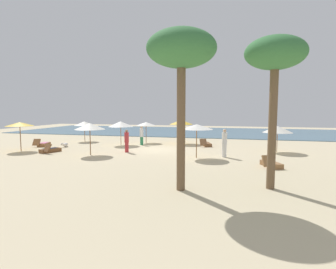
# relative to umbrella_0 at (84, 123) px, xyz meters

# --- Properties ---
(ground_plane) EXTENTS (60.00, 60.00, 0.00)m
(ground_plane) POSITION_rel_umbrella_0_xyz_m (8.42, -3.58, -1.79)
(ground_plane) COLOR beige
(ocean_water) EXTENTS (48.00, 16.00, 0.06)m
(ocean_water) POSITION_rel_umbrella_0_xyz_m (8.42, 13.42, -1.76)
(ocean_water) COLOR #476B7F
(ocean_water) RESTS_ON ground_plane
(umbrella_0) EXTENTS (1.98, 1.98, 1.99)m
(umbrella_0) POSITION_rel_umbrella_0_xyz_m (0.00, 0.00, 0.00)
(umbrella_0) COLOR brown
(umbrella_0) RESTS_ON ground_plane
(umbrella_1) EXTENTS (1.78, 1.78, 1.98)m
(umbrella_1) POSITION_rel_umbrella_0_xyz_m (6.27, 0.47, 0.03)
(umbrella_1) COLOR brown
(umbrella_1) RESTS_ON ground_plane
(umbrella_2) EXTENTS (2.18, 2.18, 2.13)m
(umbrella_2) POSITION_rel_umbrella_0_xyz_m (4.61, -1.67, 0.10)
(umbrella_2) COLOR olive
(umbrella_2) RESTS_ON ground_plane
(umbrella_3) EXTENTS (2.18, 2.18, 2.21)m
(umbrella_3) POSITION_rel_umbrella_0_xyz_m (9.65, 0.66, 0.21)
(umbrella_3) COLOR olive
(umbrella_3) RESTS_ON ground_plane
(umbrella_4) EXTENTS (2.16, 2.16, 1.97)m
(umbrella_4) POSITION_rel_umbrella_0_xyz_m (17.59, -2.59, -0.06)
(umbrella_4) COLOR brown
(umbrella_4) RESTS_ON ground_plane
(umbrella_5) EXTENTS (2.04, 2.04, 2.23)m
(umbrella_5) POSITION_rel_umbrella_0_xyz_m (-1.66, -6.50, 0.28)
(umbrella_5) COLOR brown
(umbrella_5) RESTS_ON ground_plane
(umbrella_6) EXTENTS (2.10, 2.10, 2.26)m
(umbrella_6) POSITION_rel_umbrella_0_xyz_m (4.60, -6.94, 0.24)
(umbrella_6) COLOR brown
(umbrella_6) RESTS_ON ground_plane
(umbrella_7) EXTENTS (2.12, 2.12, 2.24)m
(umbrella_7) POSITION_rel_umbrella_0_xyz_m (12.03, -6.28, 0.28)
(umbrella_7) COLOR brown
(umbrella_7) RESTS_ON ground_plane
(lounger_0) EXTENTS (1.04, 1.78, 0.69)m
(lounger_0) POSITION_rel_umbrella_0_xyz_m (-1.65, -3.96, -1.61)
(lounger_0) COLOR brown
(lounger_0) RESTS_ON ground_plane
(lounger_1) EXTENTS (1.19, 1.73, 0.75)m
(lounger_1) POSITION_rel_umbrella_0_xyz_m (16.48, -8.10, -1.62)
(lounger_1) COLOR olive
(lounger_1) RESTS_ON ground_plane
(lounger_2) EXTENTS (1.17, 1.76, 0.72)m
(lounger_2) POSITION_rel_umbrella_0_xyz_m (1.09, -6.68, -1.61)
(lounger_2) COLOR brown
(lounger_2) RESTS_ON ground_plane
(lounger_3) EXTENTS (1.09, 1.79, 0.68)m
(lounger_3) POSITION_rel_umbrella_0_xyz_m (12.12, -0.52, -1.62)
(lounger_3) COLOR brown
(lounger_3) RESTS_ON ground_plane
(person_0) EXTENTS (0.44, 0.44, 1.69)m
(person_0) POSITION_rel_umbrella_0_xyz_m (6.39, -1.15, -0.94)
(person_0) COLOR #338C59
(person_0) RESTS_ON ground_plane
(person_1) EXTENTS (0.39, 0.39, 1.70)m
(person_1) POSITION_rel_umbrella_0_xyz_m (6.65, -5.25, -0.93)
(person_1) COLOR #BF3338
(person_1) RESTS_ON ground_plane
(person_2) EXTENTS (0.49, 0.49, 1.91)m
(person_2) POSITION_rel_umbrella_0_xyz_m (13.82, -5.56, -0.82)
(person_2) COLOR white
(person_2) RESTS_ON ground_plane
(palm_0) EXTENTS (2.72, 2.72, 6.33)m
(palm_0) POSITION_rel_umbrella_0_xyz_m (12.37, -13.45, 3.64)
(palm_0) COLOR brown
(palm_0) RESTS_ON ground_plane
(palm_2) EXTENTS (2.38, 2.38, 6.10)m
(palm_2) POSITION_rel_umbrella_0_xyz_m (15.91, -12.41, 3.46)
(palm_2) COLOR brown
(palm_2) RESTS_ON ground_plane
(dog) EXTENTS (0.56, 0.84, 0.38)m
(dog) POSITION_rel_umbrella_0_xyz_m (0.48, -3.92, -1.59)
(dog) COLOR silver
(dog) RESTS_ON ground_plane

